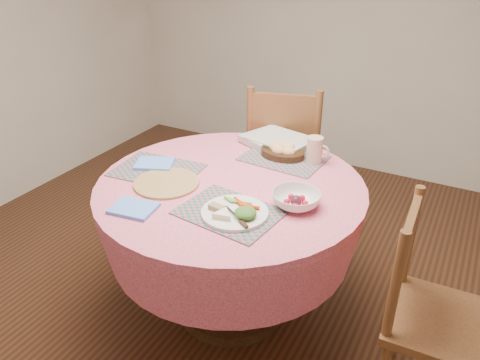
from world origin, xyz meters
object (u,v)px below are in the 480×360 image
at_px(wicker_trivet, 167,183).
at_px(chair_back, 284,157).
at_px(fruit_bowl, 296,200).
at_px(dinner_plate, 236,212).
at_px(bread_bowl, 283,150).
at_px(dining_table, 231,219).
at_px(chair_right, 429,310).
at_px(latte_mug, 315,150).

bearing_deg(wicker_trivet, chair_back, 79.78).
xyz_separation_m(chair_back, fruit_bowl, (0.42, -0.86, 0.25)).
bearing_deg(dinner_plate, bread_bowl, 96.03).
bearing_deg(bread_bowl, dinner_plate, -83.97).
bearing_deg(chair_back, dinner_plate, 85.34).
height_order(dining_table, wicker_trivet, wicker_trivet).
bearing_deg(dinner_plate, fruit_bowl, 46.15).
xyz_separation_m(chair_right, wicker_trivet, (-1.19, -0.06, 0.29)).
bearing_deg(latte_mug, wicker_trivet, -133.81).
height_order(chair_right, bread_bowl, chair_right).
bearing_deg(chair_back, latte_mug, 111.14).
distance_m(dinner_plate, bread_bowl, 0.62).
distance_m(wicker_trivet, latte_mug, 0.75).
relative_size(dining_table, chair_back, 1.23).
bearing_deg(chair_right, fruit_bowl, 84.14).
bearing_deg(chair_back, dining_table, 78.23).
bearing_deg(fruit_bowl, wicker_trivet, -170.53).
height_order(chair_right, dinner_plate, chair_right).
bearing_deg(fruit_bowl, bread_bowl, 120.36).
relative_size(chair_back, bread_bowl, 4.39).
relative_size(dining_table, chair_right, 1.38).
height_order(dinner_plate, latte_mug, latte_mug).
relative_size(dinner_plate, latte_mug, 2.12).
height_order(dining_table, chair_right, chair_right).
bearing_deg(dinner_plate, wicker_trivet, 167.38).
bearing_deg(dinner_plate, dining_table, 123.61).
distance_m(chair_right, wicker_trivet, 1.22).
height_order(dining_table, chair_back, chair_back).
distance_m(chair_right, latte_mug, 0.90).
distance_m(dining_table, bread_bowl, 0.45).
relative_size(chair_back, latte_mug, 7.82).
distance_m(wicker_trivet, bread_bowl, 0.63).
distance_m(bread_bowl, fruit_bowl, 0.49).
bearing_deg(latte_mug, bread_bowl, -175.85).
distance_m(chair_right, dinner_plate, 0.84).
distance_m(dining_table, fruit_bowl, 0.41).
relative_size(chair_right, latte_mug, 6.97).
bearing_deg(latte_mug, chair_back, 128.46).
xyz_separation_m(chair_back, bread_bowl, (0.17, -0.44, 0.26)).
relative_size(dining_table, wicker_trivet, 4.13).
distance_m(bread_bowl, latte_mug, 0.17).
distance_m(dining_table, dinner_plate, 0.36).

